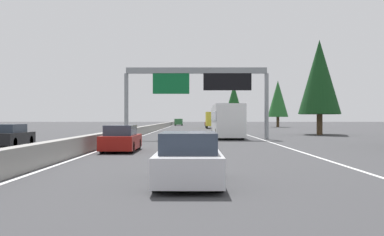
{
  "coord_description": "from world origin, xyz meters",
  "views": [
    {
      "loc": [
        -3.14,
        -5.68,
        1.86
      ],
      "look_at": [
        47.46,
        -5.42,
        1.87
      ],
      "focal_mm": 42.29,
      "sensor_mm": 36.0,
      "label": 1
    }
  ],
  "objects_px": {
    "sedan_far_center": "(189,160)",
    "conifer_right_near": "(320,79)",
    "sign_gantry_overhead": "(198,82)",
    "bus_near_right": "(227,120)",
    "conifer_right_distant": "(234,100)",
    "sedan_mid_right": "(121,139)",
    "box_truck_far_left": "(212,119)",
    "minivan_near_center": "(179,122)",
    "conifer_right_mid": "(319,77)",
    "conifer_right_far": "(278,99)",
    "oncoming_near": "(10,136)",
    "sedan_distant_a": "(208,123)"
  },
  "relations": [
    {
      "from": "sedan_distant_a",
      "to": "conifer_right_mid",
      "type": "xyz_separation_m",
      "value": [
        -61.9,
        -10.32,
        5.72
      ]
    },
    {
      "from": "conifer_right_near",
      "to": "conifer_right_mid",
      "type": "distance_m",
      "value": 1.91
    },
    {
      "from": "sedan_distant_a",
      "to": "bus_near_right",
      "type": "distance_m",
      "value": 68.57
    },
    {
      "from": "bus_near_right",
      "to": "conifer_right_mid",
      "type": "xyz_separation_m",
      "value": [
        6.65,
        -10.73,
        4.69
      ]
    },
    {
      "from": "sedan_distant_a",
      "to": "conifer_right_far",
      "type": "relative_size",
      "value": 0.46
    },
    {
      "from": "sedan_distant_a",
      "to": "minivan_near_center",
      "type": "height_order",
      "value": "minivan_near_center"
    },
    {
      "from": "minivan_near_center",
      "to": "conifer_right_far",
      "type": "xyz_separation_m",
      "value": [
        -20.87,
        -21.14,
        4.88
      ]
    },
    {
      "from": "sign_gantry_overhead",
      "to": "sedan_far_center",
      "type": "distance_m",
      "value": 27.2
    },
    {
      "from": "sign_gantry_overhead",
      "to": "bus_near_right",
      "type": "distance_m",
      "value": 5.62
    },
    {
      "from": "conifer_right_near",
      "to": "oncoming_near",
      "type": "bearing_deg",
      "value": 129.76
    },
    {
      "from": "oncoming_near",
      "to": "conifer_right_distant",
      "type": "bearing_deg",
      "value": 164.74
    },
    {
      "from": "sign_gantry_overhead",
      "to": "bus_near_right",
      "type": "height_order",
      "value": "sign_gantry_overhead"
    },
    {
      "from": "conifer_right_mid",
      "to": "conifer_right_far",
      "type": "relative_size",
      "value": 1.1
    },
    {
      "from": "sedan_mid_right",
      "to": "sedan_distant_a",
      "type": "distance_m",
      "value": 86.9
    },
    {
      "from": "sedan_far_center",
      "to": "box_truck_far_left",
      "type": "xyz_separation_m",
      "value": [
        69.39,
        -3.45,
        0.93
      ]
    },
    {
      "from": "conifer_right_far",
      "to": "minivan_near_center",
      "type": "bearing_deg",
      "value": 45.37
    },
    {
      "from": "sign_gantry_overhead",
      "to": "oncoming_near",
      "type": "distance_m",
      "value": 16.54
    },
    {
      "from": "conifer_right_mid",
      "to": "sedan_mid_right",
      "type": "bearing_deg",
      "value": 144.0
    },
    {
      "from": "oncoming_near",
      "to": "conifer_right_far",
      "type": "xyz_separation_m",
      "value": [
        63.2,
        -29.33,
        5.15
      ]
    },
    {
      "from": "sedan_far_center",
      "to": "conifer_right_near",
      "type": "relative_size",
      "value": 0.42
    },
    {
      "from": "sedan_mid_right",
      "to": "bus_near_right",
      "type": "xyz_separation_m",
      "value": [
        18.01,
        -7.19,
        1.03
      ]
    },
    {
      "from": "conifer_right_near",
      "to": "conifer_right_distant",
      "type": "distance_m",
      "value": 57.79
    },
    {
      "from": "sedan_mid_right",
      "to": "box_truck_far_left",
      "type": "height_order",
      "value": "box_truck_far_left"
    },
    {
      "from": "conifer_right_distant",
      "to": "conifer_right_far",
      "type": "bearing_deg",
      "value": -155.18
    },
    {
      "from": "sedan_distant_a",
      "to": "conifer_right_far",
      "type": "height_order",
      "value": "conifer_right_far"
    },
    {
      "from": "conifer_right_mid",
      "to": "conifer_right_far",
      "type": "height_order",
      "value": "conifer_right_mid"
    },
    {
      "from": "bus_near_right",
      "to": "conifer_right_far",
      "type": "xyz_separation_m",
      "value": [
        49.62,
        -14.09,
        4.12
      ]
    },
    {
      "from": "box_truck_far_left",
      "to": "sedan_distant_a",
      "type": "relative_size",
      "value": 1.93
    },
    {
      "from": "sedan_far_center",
      "to": "conifer_right_distant",
      "type": "relative_size",
      "value": 0.44
    },
    {
      "from": "conifer_right_distant",
      "to": "box_truck_far_left",
      "type": "bearing_deg",
      "value": 166.97
    },
    {
      "from": "minivan_near_center",
      "to": "oncoming_near",
      "type": "distance_m",
      "value": 84.46
    },
    {
      "from": "conifer_right_mid",
      "to": "sign_gantry_overhead",
      "type": "bearing_deg",
      "value": 127.45
    },
    {
      "from": "sign_gantry_overhead",
      "to": "conifer_right_distant",
      "type": "bearing_deg",
      "value": -7.53
    },
    {
      "from": "minivan_near_center",
      "to": "oncoming_near",
      "type": "bearing_deg",
      "value": 174.43
    },
    {
      "from": "sedan_mid_right",
      "to": "box_truck_far_left",
      "type": "xyz_separation_m",
      "value": [
        56.9,
        -7.38,
        0.93
      ]
    },
    {
      "from": "minivan_near_center",
      "to": "box_truck_far_left",
      "type": "bearing_deg",
      "value": -167.09
    },
    {
      "from": "bus_near_right",
      "to": "minivan_near_center",
      "type": "distance_m",
      "value": 70.84
    },
    {
      "from": "sign_gantry_overhead",
      "to": "box_truck_far_left",
      "type": "xyz_separation_m",
      "value": [
        42.54,
        -2.93,
        -3.39
      ]
    },
    {
      "from": "sign_gantry_overhead",
      "to": "conifer_right_mid",
      "type": "height_order",
      "value": "conifer_right_mid"
    },
    {
      "from": "conifer_right_mid",
      "to": "conifer_right_far",
      "type": "distance_m",
      "value": 43.1
    },
    {
      "from": "box_truck_far_left",
      "to": "conifer_right_far",
      "type": "height_order",
      "value": "conifer_right_far"
    },
    {
      "from": "minivan_near_center",
      "to": "bus_near_right",
      "type": "bearing_deg",
      "value": -174.29
    },
    {
      "from": "sedan_mid_right",
      "to": "conifer_right_far",
      "type": "height_order",
      "value": "conifer_right_far"
    },
    {
      "from": "conifer_right_near",
      "to": "conifer_right_distant",
      "type": "height_order",
      "value": "conifer_right_near"
    },
    {
      "from": "sign_gantry_overhead",
      "to": "conifer_right_near",
      "type": "distance_m",
      "value": 18.59
    },
    {
      "from": "box_truck_far_left",
      "to": "conifer_right_mid",
      "type": "xyz_separation_m",
      "value": [
        -32.23,
        -10.54,
        4.79
      ]
    },
    {
      "from": "sedan_distant_a",
      "to": "conifer_right_near",
      "type": "distance_m",
      "value": 61.31
    },
    {
      "from": "sedan_mid_right",
      "to": "sedan_distant_a",
      "type": "relative_size",
      "value": 1.0
    },
    {
      "from": "conifer_right_far",
      "to": "sign_gantry_overhead",
      "type": "bearing_deg",
      "value": 162.48
    },
    {
      "from": "sedan_mid_right",
      "to": "minivan_near_center",
      "type": "distance_m",
      "value": 88.5
    }
  ]
}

